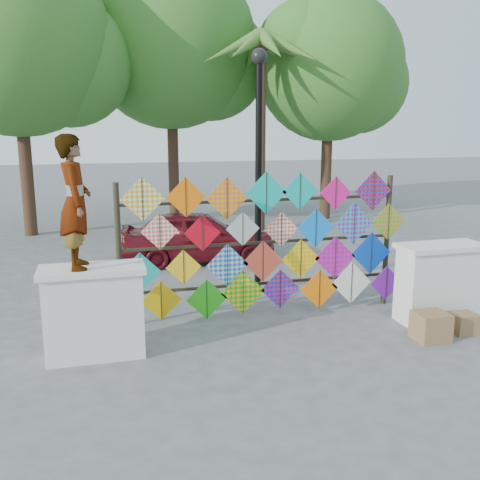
% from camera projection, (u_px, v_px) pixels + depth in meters
% --- Properties ---
extents(ground, '(80.00, 80.00, 0.00)m').
position_uv_depth(ground, '(276.00, 332.00, 8.29)').
color(ground, gray).
rests_on(ground, ground).
extents(parapet_left, '(1.40, 0.65, 1.28)m').
position_uv_depth(parapet_left, '(94.00, 311.00, 7.28)').
color(parapet_left, white).
rests_on(parapet_left, ground).
extents(parapet_right, '(1.40, 0.65, 1.28)m').
position_uv_depth(parapet_right, '(439.00, 282.00, 8.65)').
color(parapet_right, white).
rests_on(parapet_right, ground).
extents(kite_rack, '(4.92, 0.24, 2.42)m').
position_uv_depth(kite_rack, '(270.00, 246.00, 8.76)').
color(kite_rack, black).
rests_on(kite_rack, ground).
extents(tree_west, '(5.85, 5.20, 8.01)m').
position_uv_depth(tree_west, '(20.00, 42.00, 14.58)').
color(tree_west, '#4D2E21').
rests_on(tree_west, ground).
extents(tree_mid, '(6.30, 5.60, 8.61)m').
position_uv_depth(tree_mid, '(173.00, 44.00, 17.53)').
color(tree_mid, '#4D2E21').
rests_on(tree_mid, ground).
extents(tree_east, '(5.40, 4.80, 7.42)m').
position_uv_depth(tree_east, '(332.00, 68.00, 17.54)').
color(tree_east, '#4D2E21').
rests_on(tree_east, ground).
extents(palm_tree, '(3.62, 3.62, 5.83)m').
position_uv_depth(palm_tree, '(261.00, 61.00, 15.37)').
color(palm_tree, '#4D2E21').
rests_on(palm_tree, ground).
extents(vendor_woman, '(0.43, 0.64, 1.75)m').
position_uv_depth(vendor_woman, '(75.00, 202.00, 6.93)').
color(vendor_woman, '#99999E').
rests_on(vendor_woman, parapet_left).
extents(sedan, '(3.70, 1.77, 1.22)m').
position_uv_depth(sedan, '(198.00, 236.00, 12.47)').
color(sedan, maroon).
rests_on(sedan, ground).
extents(lamppost, '(0.28, 0.28, 4.46)m').
position_uv_depth(lamppost, '(259.00, 150.00, 9.69)').
color(lamppost, black).
rests_on(lamppost, ground).
extents(cardboard_box_near, '(0.48, 0.43, 0.43)m').
position_uv_depth(cardboard_box_near, '(431.00, 326.00, 7.93)').
color(cardboard_box_near, olive).
rests_on(cardboard_box_near, ground).
extents(cardboard_box_far, '(0.37, 0.34, 0.31)m').
position_uv_depth(cardboard_box_far, '(464.00, 323.00, 8.21)').
color(cardboard_box_far, olive).
rests_on(cardboard_box_far, ground).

